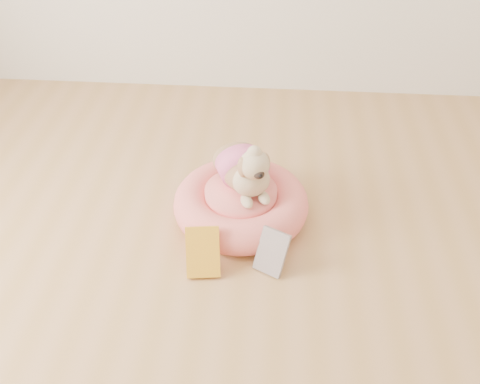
# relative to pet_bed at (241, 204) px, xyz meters

# --- Properties ---
(pet_bed) EXTENTS (0.57, 0.57, 0.15)m
(pet_bed) POSITION_rel_pet_bed_xyz_m (0.00, 0.00, 0.00)
(pet_bed) COLOR #EB6C5C
(pet_bed) RESTS_ON floor
(dog) EXTENTS (0.37, 0.43, 0.27)m
(dog) POSITION_rel_pet_bed_xyz_m (0.02, 0.03, 0.21)
(dog) COLOR brown
(dog) RESTS_ON pet_bed
(book_yellow) EXTENTS (0.14, 0.15, 0.17)m
(book_yellow) POSITION_rel_pet_bed_xyz_m (-0.12, -0.32, 0.02)
(book_yellow) COLOR yellow
(book_yellow) RESTS_ON floor
(book_white) EXTENTS (0.15, 0.14, 0.16)m
(book_white) POSITION_rel_pet_bed_xyz_m (0.14, -0.29, 0.01)
(book_white) COLOR white
(book_white) RESTS_ON floor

